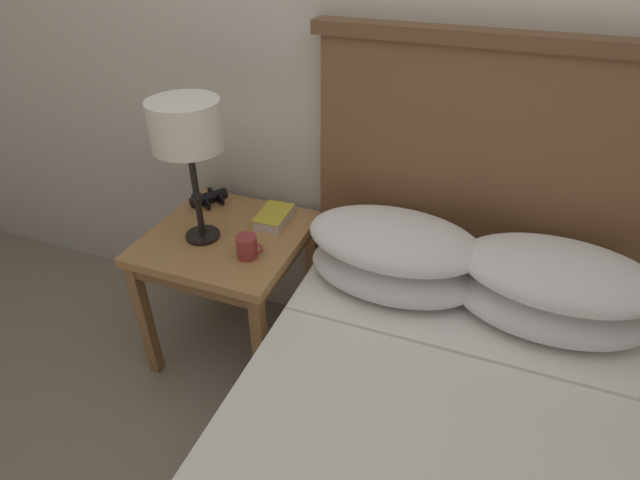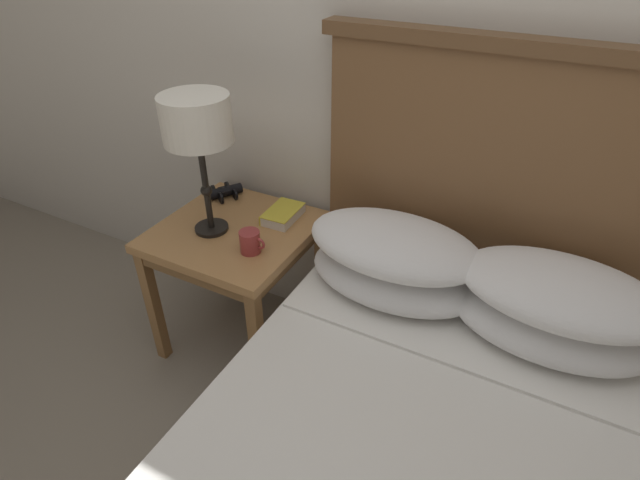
% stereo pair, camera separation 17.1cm
% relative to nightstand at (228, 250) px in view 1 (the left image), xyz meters
% --- Properties ---
extents(wall_back, '(8.00, 0.06, 2.60)m').
position_rel_nightstand_xyz_m(wall_back, '(0.56, 0.34, 0.79)').
color(wall_back, beige).
rests_on(wall_back, ground_plane).
extents(nightstand, '(0.58, 0.58, 0.59)m').
position_rel_nightstand_xyz_m(nightstand, '(0.00, 0.00, 0.00)').
color(nightstand, '#AD7A47').
rests_on(nightstand, ground_plane).
extents(bed, '(1.28, 1.78, 1.34)m').
position_rel_nightstand_xyz_m(bed, '(0.91, -0.46, -0.19)').
color(bed, '#4E3520').
rests_on(bed, ground_plane).
extents(table_lamp, '(0.24, 0.24, 0.53)m').
position_rel_nightstand_xyz_m(table_lamp, '(-0.07, -0.05, 0.51)').
color(table_lamp, black).
rests_on(table_lamp, nightstand).
extents(book_on_nightstand, '(0.12, 0.19, 0.04)m').
position_rel_nightstand_xyz_m(book_on_nightstand, '(0.13, 0.15, 0.10)').
color(book_on_nightstand, silver).
rests_on(book_on_nightstand, nightstand).
extents(binoculars_pair, '(0.16, 0.16, 0.05)m').
position_rel_nightstand_xyz_m(binoculars_pair, '(-0.19, 0.19, 0.10)').
color(binoculars_pair, black).
rests_on(binoculars_pair, nightstand).
extents(coffee_mug, '(0.10, 0.08, 0.08)m').
position_rel_nightstand_xyz_m(coffee_mug, '(0.15, -0.10, 0.12)').
color(coffee_mug, '#993333').
rests_on(coffee_mug, nightstand).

